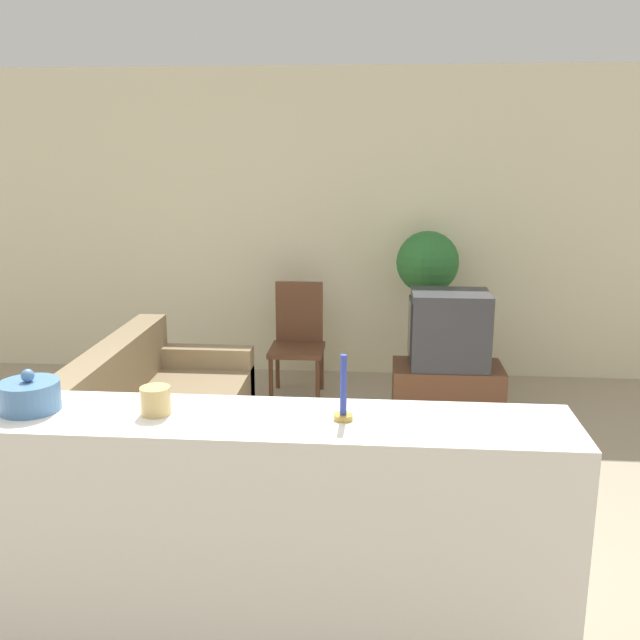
{
  "coord_description": "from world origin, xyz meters",
  "views": [
    {
      "loc": [
        0.77,
        -2.9,
        2.04
      ],
      "look_at": [
        0.37,
        1.93,
        0.85
      ],
      "focal_mm": 40.0,
      "sensor_mm": 36.0,
      "label": 1
    }
  ],
  "objects_px": {
    "television": "(449,329)",
    "potted_plant": "(428,264)",
    "wooden_chair": "(298,336)",
    "decorative_bowl": "(30,396)",
    "couch": "(157,428)"
  },
  "relations": [
    {
      "from": "decorative_bowl",
      "to": "television",
      "type": "bearing_deg",
      "value": 56.7
    },
    {
      "from": "couch",
      "to": "television",
      "type": "height_order",
      "value": "television"
    },
    {
      "from": "television",
      "to": "wooden_chair",
      "type": "xyz_separation_m",
      "value": [
        -1.18,
        0.55,
        -0.23
      ]
    },
    {
      "from": "television",
      "to": "wooden_chair",
      "type": "distance_m",
      "value": 1.33
    },
    {
      "from": "potted_plant",
      "to": "decorative_bowl",
      "type": "height_order",
      "value": "potted_plant"
    },
    {
      "from": "television",
      "to": "potted_plant",
      "type": "height_order",
      "value": "potted_plant"
    },
    {
      "from": "wooden_chair",
      "to": "decorative_bowl",
      "type": "height_order",
      "value": "decorative_bowl"
    },
    {
      "from": "couch",
      "to": "television",
      "type": "bearing_deg",
      "value": 28.11
    },
    {
      "from": "potted_plant",
      "to": "television",
      "type": "bearing_deg",
      "value": -81.41
    },
    {
      "from": "potted_plant",
      "to": "wooden_chair",
      "type": "bearing_deg",
      "value": -167.88
    },
    {
      "from": "television",
      "to": "wooden_chair",
      "type": "relative_size",
      "value": 0.62
    },
    {
      "from": "couch",
      "to": "wooden_chair",
      "type": "distance_m",
      "value": 1.74
    },
    {
      "from": "wooden_chair",
      "to": "potted_plant",
      "type": "distance_m",
      "value": 1.24
    },
    {
      "from": "television",
      "to": "potted_plant",
      "type": "xyz_separation_m",
      "value": [
        -0.12,
        0.78,
        0.36
      ]
    },
    {
      "from": "couch",
      "to": "wooden_chair",
      "type": "height_order",
      "value": "wooden_chair"
    }
  ]
}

